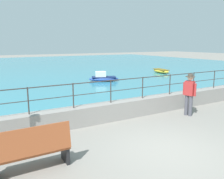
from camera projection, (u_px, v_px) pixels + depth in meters
ground_plane at (168, 151)px, 6.62m from camera, size 120.00×120.00×0.00m
promenade_wall at (111, 111)px, 9.27m from camera, size 20.00×0.56×0.70m
railing at (111, 87)px, 9.08m from camera, size 18.44×0.04×0.90m
lake_water at (17, 68)px, 28.53m from camera, size 64.00×44.32×0.06m
bench_main at (33, 149)px, 5.47m from camera, size 1.70×0.57×1.13m
person_walking at (189, 93)px, 9.72m from camera, size 0.38×0.55×1.75m
boat_1 at (103, 78)px, 18.36m from camera, size 2.47×1.75×0.76m
boat_3 at (161, 71)px, 23.55m from camera, size 1.20×2.40×0.36m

